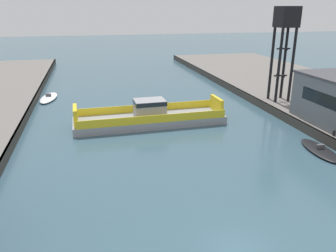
{
  "coord_description": "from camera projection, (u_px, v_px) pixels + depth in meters",
  "views": [
    {
      "loc": [
        -9.17,
        -17.59,
        15.85
      ],
      "look_at": [
        0.0,
        20.81,
        2.0
      ],
      "focal_mm": 36.05,
      "sensor_mm": 36.0,
      "label": 1
    }
  ],
  "objects": [
    {
      "name": "ground_plane",
      "position": [
        237.0,
        250.0,
        23.4
      ],
      "size": [
        400.0,
        400.0,
        0.0
      ],
      "primitive_type": "plane",
      "color": "#385666"
    },
    {
      "name": "crane_tower",
      "position": [
        286.0,
        29.0,
        52.67
      ],
      "size": [
        3.04,
        3.04,
        14.83
      ],
      "color": "black",
      "rests_on": "quay_right"
    },
    {
      "name": "bollard_right_far",
      "position": [
        334.0,
        133.0,
        40.5
      ],
      "size": [
        0.32,
        0.32,
        0.71
      ],
      "color": "black",
      "rests_on": "quay_right"
    },
    {
      "name": "moored_boat_near_left",
      "position": [
        49.0,
        98.0,
        61.97
      ],
      "size": [
        3.61,
        8.37,
        1.0
      ],
      "color": "white",
      "rests_on": "ground"
    },
    {
      "name": "chain_ferry",
      "position": [
        150.0,
        117.0,
        48.28
      ],
      "size": [
        21.61,
        6.29,
        3.63
      ],
      "color": "#939399",
      "rests_on": "ground"
    },
    {
      "name": "moored_boat_mid_left",
      "position": [
        320.0,
        150.0,
        39.25
      ],
      "size": [
        3.2,
        7.35,
        0.92
      ],
      "color": "black",
      "rests_on": "ground"
    }
  ]
}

